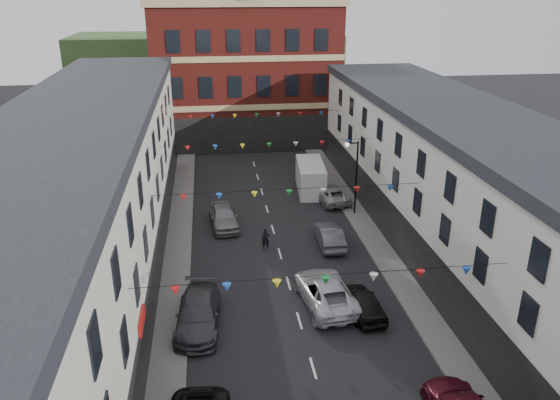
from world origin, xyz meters
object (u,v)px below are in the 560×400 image
street_lamp (354,168)px  car_right_d (363,302)px  moving_car (326,291)px  pedestrian (266,239)px  car_left_e (224,216)px  white_van (310,177)px  car_left_d (198,313)px  car_right_e (329,236)px  car_right_f (330,194)px

street_lamp → car_right_d: (-2.95, -13.77, -3.19)m
street_lamp → moving_car: 13.73m
car_right_d → pedestrian: pedestrian is taller
car_left_e → car_right_d: bearing=-66.0°
white_van → pedestrian: white_van is taller
street_lamp → car_left_d: bearing=-131.0°
street_lamp → moving_car: bearing=-110.9°
pedestrian → car_left_d: bearing=-114.8°
car_left_d → white_van: size_ratio=0.96×
pedestrian → moving_car: bearing=-66.9°
car_left_e → car_right_e: car_left_e is taller
car_right_f → pedestrian: pedestrian is taller
street_lamp → moving_car: size_ratio=1.02×
car_left_e → car_right_e: bearing=-35.2°
car_left_e → white_van: (7.89, 6.68, 0.45)m
car_right_e → car_right_f: car_right_e is taller
street_lamp → car_left_e: (-10.15, -0.96, -3.09)m
street_lamp → car_right_f: 4.52m
car_right_e → car_left_e: bearing=-29.6°
car_right_f → white_van: 3.05m
car_left_d → car_right_f: (10.93, 16.78, -0.13)m
car_left_d → pedestrian: size_ratio=3.56×
street_lamp → car_left_d: 18.54m
car_right_e → car_right_d: bearing=90.3°
car_right_f → white_van: white_van is taller
street_lamp → car_left_d: street_lamp is taller
car_left_d → moving_car: (7.20, 1.30, 0.01)m
car_left_e → moving_car: 12.72m
moving_car → pedestrian: 7.75m
street_lamp → pedestrian: street_lamp is taller
street_lamp → car_right_e: bearing=-120.0°
street_lamp → white_van: size_ratio=1.04×
car_left_e → car_right_f: size_ratio=0.98×
street_lamp → car_right_f: size_ratio=1.23×
white_van → car_right_f: bearing=-61.1°
street_lamp → pedestrian: 9.60m
street_lamp → white_van: (-2.26, 5.71, -2.63)m
car_left_e → moving_car: (5.37, -11.53, -0.00)m
car_right_f → white_van: bearing=-74.0°
car_left_e → pedestrian: (2.71, -4.25, -0.04)m
pedestrian → car_right_f: bearing=55.2°
car_left_d → car_right_e: size_ratio=1.25×
moving_car → white_van: 18.39m
car_left_e → car_right_e: size_ratio=1.08×
car_left_d → car_right_d: 9.03m
car_left_d → car_right_d: bearing=5.1°
car_left_d → car_left_e: bearing=86.8°
car_right_f → moving_car: (-3.73, -15.48, 0.14)m
moving_car → white_van: size_ratio=1.02×
car_right_d → car_right_f: bearing=-101.2°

